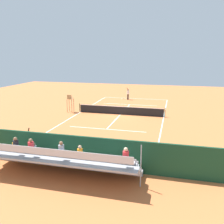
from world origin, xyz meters
TOP-DOWN VIEW (x-y plane):
  - ground_plane at (0.00, 0.00)m, footprint 60.00×60.00m
  - court_line_markings at (0.00, -0.04)m, footprint 10.10×22.20m
  - tennis_net at (0.00, 0.00)m, footprint 10.30×0.10m
  - backdrop_wall at (0.00, 14.00)m, footprint 18.00×0.16m
  - bleacher_stand at (0.06, 15.40)m, footprint 9.06×2.40m
  - umpire_chair at (6.20, 0.32)m, footprint 0.67×0.67m
  - courtside_bench at (-1.77, 13.27)m, footprint 1.80×0.40m
  - equipment_bag at (0.21, 13.40)m, footprint 0.90×0.36m
  - tennis_player at (0.97, -9.84)m, footprint 0.44×0.56m
  - tennis_racket at (2.02, -10.18)m, footprint 0.59×0.39m
  - tennis_ball_near at (-1.48, -7.63)m, footprint 0.07×0.07m
  - tennis_ball_far at (-0.40, -6.04)m, footprint 0.07×0.07m
  - line_judge at (3.74, 13.24)m, footprint 0.43×0.55m

SIDE VIEW (x-z plane):
  - ground_plane at x=0.00m, z-range 0.00..0.00m
  - court_line_markings at x=0.00m, z-range 0.00..0.01m
  - tennis_racket at x=2.02m, z-range 0.00..0.03m
  - tennis_ball_near at x=-1.48m, z-range 0.00..0.07m
  - tennis_ball_far at x=-0.40m, z-range 0.00..0.07m
  - equipment_bag at x=0.21m, z-range 0.00..0.36m
  - tennis_net at x=0.00m, z-range -0.03..1.04m
  - courtside_bench at x=-1.77m, z-range 0.09..1.02m
  - bleacher_stand at x=0.06m, z-range -0.27..2.21m
  - backdrop_wall at x=0.00m, z-range 0.00..2.00m
  - tennis_player at x=0.97m, z-range 0.05..1.98m
  - line_judge at x=3.74m, z-range 0.05..1.98m
  - umpire_chair at x=6.20m, z-range 0.24..2.38m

